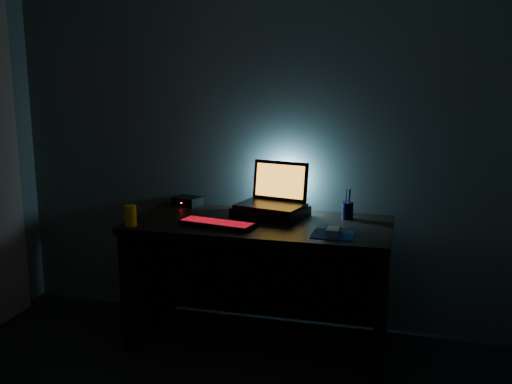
{
  "coord_description": "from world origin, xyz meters",
  "views": [
    {
      "loc": [
        0.79,
        -1.47,
        1.57
      ],
      "look_at": [
        -0.01,
        1.57,
        0.93
      ],
      "focal_mm": 40.0,
      "sensor_mm": 36.0,
      "label": 1
    }
  ],
  "objects_px": {
    "keyboard": "(217,224)",
    "pen_cup": "(347,211)",
    "juice_glass": "(130,215)",
    "laptop": "(274,196)",
    "router": "(188,201)",
    "mouse": "(333,231)"
  },
  "relations": [
    {
      "from": "juice_glass",
      "to": "pen_cup",
      "type": "bearing_deg",
      "value": 22.03
    },
    {
      "from": "pen_cup",
      "to": "router",
      "type": "relative_size",
      "value": 0.5
    },
    {
      "from": "keyboard",
      "to": "laptop",
      "type": "bearing_deg",
      "value": 64.06
    },
    {
      "from": "router",
      "to": "mouse",
      "type": "bearing_deg",
      "value": -8.95
    },
    {
      "from": "laptop",
      "to": "keyboard",
      "type": "relative_size",
      "value": 0.95
    },
    {
      "from": "juice_glass",
      "to": "mouse",
      "type": "bearing_deg",
      "value": 4.88
    },
    {
      "from": "laptop",
      "to": "pen_cup",
      "type": "height_order",
      "value": "laptop"
    },
    {
      "from": "keyboard",
      "to": "pen_cup",
      "type": "height_order",
      "value": "pen_cup"
    },
    {
      "from": "mouse",
      "to": "pen_cup",
      "type": "height_order",
      "value": "pen_cup"
    },
    {
      "from": "keyboard",
      "to": "pen_cup",
      "type": "relative_size",
      "value": 4.59
    },
    {
      "from": "pen_cup",
      "to": "router",
      "type": "height_order",
      "value": "pen_cup"
    },
    {
      "from": "mouse",
      "to": "juice_glass",
      "type": "xyz_separation_m",
      "value": [
        -1.13,
        -0.1,
        0.04
      ]
    },
    {
      "from": "mouse",
      "to": "juice_glass",
      "type": "height_order",
      "value": "juice_glass"
    },
    {
      "from": "laptop",
      "to": "mouse",
      "type": "relative_size",
      "value": 3.98
    },
    {
      "from": "mouse",
      "to": "juice_glass",
      "type": "relative_size",
      "value": 0.92
    },
    {
      "from": "keyboard",
      "to": "juice_glass",
      "type": "bearing_deg",
      "value": -155.35
    },
    {
      "from": "juice_glass",
      "to": "router",
      "type": "bearing_deg",
      "value": 78.14
    },
    {
      "from": "keyboard",
      "to": "juice_glass",
      "type": "height_order",
      "value": "juice_glass"
    },
    {
      "from": "juice_glass",
      "to": "router",
      "type": "xyz_separation_m",
      "value": [
        0.12,
        0.57,
        -0.03
      ]
    },
    {
      "from": "laptop",
      "to": "router",
      "type": "xyz_separation_m",
      "value": [
        -0.61,
        0.12,
        -0.09
      ]
    },
    {
      "from": "laptop",
      "to": "mouse",
      "type": "xyz_separation_m",
      "value": [
        0.4,
        -0.36,
        -0.1
      ]
    },
    {
      "from": "keyboard",
      "to": "pen_cup",
      "type": "xyz_separation_m",
      "value": [
        0.69,
        0.36,
        0.04
      ]
    }
  ]
}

